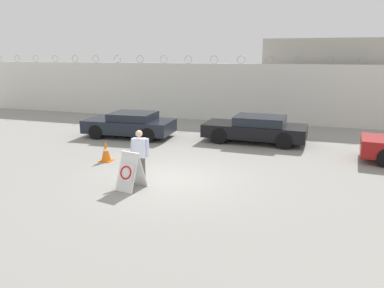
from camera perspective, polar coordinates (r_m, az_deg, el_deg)
name	(u,v)px	position (r m, az deg, el deg)	size (l,w,h in m)	color
ground_plane	(169,180)	(12.05, -3.58, -5.45)	(90.00, 90.00, 0.00)	gray
perimeter_wall	(240,93)	(22.23, 7.34, 7.73)	(36.00, 0.30, 3.82)	silver
building_block	(337,78)	(26.27, 21.27, 9.36)	(8.82, 6.62, 4.78)	#B2ADA3
barricade_sign	(130,171)	(11.21, -9.41, -4.07)	(0.75, 0.91, 1.13)	white
security_guard	(140,154)	(11.72, -7.98, -1.47)	(0.65, 0.36, 1.65)	#514C42
traffic_cone_near	(106,151)	(14.33, -12.98, -1.05)	(0.44, 0.44, 0.78)	orange
parked_car_front_coupe	(130,124)	(18.28, -9.41, 2.99)	(4.31, 2.23, 1.19)	black
parked_car_rear_sedan	(256,129)	(17.16, 9.67, 2.31)	(4.59, 2.03, 1.21)	black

